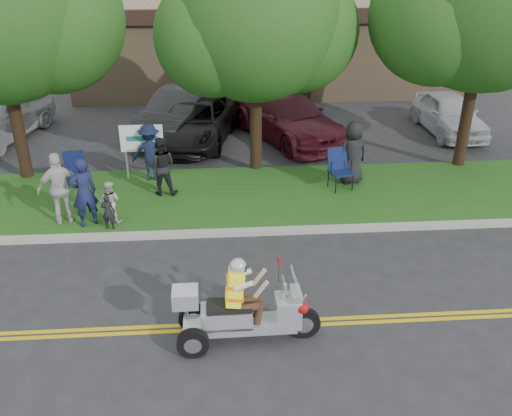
{
  "coord_description": "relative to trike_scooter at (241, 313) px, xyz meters",
  "views": [
    {
      "loc": [
        -0.64,
        -8.69,
        6.54
      ],
      "look_at": [
        0.13,
        2.0,
        1.24
      ],
      "focal_mm": 38.0,
      "sensor_mm": 36.0,
      "label": 1
    }
  ],
  "objects": [
    {
      "name": "curb",
      "position": [
        0.35,
        3.95,
        -0.54
      ],
      "size": [
        60.0,
        0.25,
        0.12
      ],
      "primitive_type": "cube",
      "color": "#A8A89E",
      "rests_on": "ground"
    },
    {
      "name": "centerline_far",
      "position": [
        0.35,
        0.48,
        -0.6
      ],
      "size": [
        60.0,
        0.1,
        0.01
      ],
      "primitive_type": "cube",
      "color": "gold",
      "rests_on": "ground"
    },
    {
      "name": "business_sign",
      "position": [
        -2.55,
        7.5,
        0.65
      ],
      "size": [
        1.25,
        0.06,
        1.75
      ],
      "color": "silver",
      "rests_on": "ground"
    },
    {
      "name": "spectator_adult_mid",
      "position": [
        -1.9,
        6.3,
        0.33
      ],
      "size": [
        0.85,
        0.68,
        1.67
      ],
      "primitive_type": "imported",
      "rotation": [
        0.0,
        0.0,
        3.08
      ],
      "color": "black",
      "rests_on": "grass_verge"
    },
    {
      "name": "lawn_chair_a",
      "position": [
        -4.4,
        6.81,
        0.12
      ],
      "size": [
        0.67,
        0.69,
        1.1
      ],
      "rotation": [
        0.0,
        0.0,
        0.16
      ],
      "color": "black",
      "rests_on": "grass_verge"
    },
    {
      "name": "trike_scooter",
      "position": [
        0.0,
        0.0,
        0.0
      ],
      "size": [
        2.63,
        0.88,
        1.73
      ],
      "rotation": [
        0.0,
        0.0,
        0.01
      ],
      "color": "black",
      "rests_on": "ground"
    },
    {
      "name": "lawn_chair_b",
      "position": [
        3.12,
        6.4,
        0.16
      ],
      "size": [
        0.75,
        0.77,
        1.16
      ],
      "rotation": [
        0.0,
        0.0,
        0.26
      ],
      "color": "black",
      "rests_on": "grass_verge"
    },
    {
      "name": "parked_car_far_right",
      "position": [
        8.33,
        11.36,
        0.13
      ],
      "size": [
        1.75,
        4.31,
        1.46
      ],
      "primitive_type": "imported",
      "rotation": [
        0.0,
        0.0,
        0.01
      ],
      "color": "silver",
      "rests_on": "ground"
    },
    {
      "name": "spectator_chair_b",
      "position": [
        3.57,
        6.71,
        0.42
      ],
      "size": [
        1.03,
        0.82,
        1.84
      ],
      "primitive_type": "imported",
      "rotation": [
        0.0,
        0.0,
        3.43
      ],
      "color": "black",
      "rests_on": "grass_verge"
    },
    {
      "name": "tree_right",
      "position": [
        7.42,
        7.93,
        4.42
      ],
      "size": [
        6.86,
        5.6,
        8.07
      ],
      "color": "#332114",
      "rests_on": "ground"
    },
    {
      "name": "ground",
      "position": [
        0.35,
        0.9,
        -0.6
      ],
      "size": [
        120.0,
        120.0,
        0.0
      ],
      "primitive_type": "plane",
      "color": "#28282B",
      "rests_on": "ground"
    },
    {
      "name": "spectator_chair_a",
      "position": [
        -2.32,
        7.4,
        0.35
      ],
      "size": [
        1.11,
        0.65,
        1.7
      ],
      "primitive_type": "imported",
      "rotation": [
        0.0,
        0.0,
        3.16
      ],
      "color": "#141C38",
      "rests_on": "grass_verge"
    },
    {
      "name": "spectator_adult_right",
      "position": [
        -4.25,
        4.75,
        0.43
      ],
      "size": [
        1.17,
        0.79,
        1.85
      ],
      "primitive_type": "imported",
      "rotation": [
        0.0,
        0.0,
        3.48
      ],
      "color": "silver",
      "rests_on": "grass_verge"
    },
    {
      "name": "spectator_adult_left",
      "position": [
        -3.64,
        4.56,
        0.39
      ],
      "size": [
        0.77,
        0.68,
        1.77
      ],
      "primitive_type": "imported",
      "rotation": [
        0.0,
        0.0,
        3.63
      ],
      "color": "#191E47",
      "rests_on": "grass_verge"
    },
    {
      "name": "commercial_building",
      "position": [
        2.35,
        19.88,
        1.41
      ],
      "size": [
        18.0,
        8.2,
        4.0
      ],
      "color": "#9E7F5B",
      "rests_on": "ground"
    },
    {
      "name": "child_left",
      "position": [
        -3.06,
        4.3,
        -0.04
      ],
      "size": [
        0.36,
        0.26,
        0.93
      ],
      "primitive_type": "imported",
      "rotation": [
        0.0,
        0.0,
        3.02
      ],
      "color": "black",
      "rests_on": "grass_verge"
    },
    {
      "name": "parked_car_left",
      "position": [
        -1.65,
        11.76,
        0.24
      ],
      "size": [
        3.54,
        5.39,
        1.68
      ],
      "primitive_type": "imported",
      "rotation": [
        0.0,
        0.0,
        -0.38
      ],
      "color": "#2F2F32",
      "rests_on": "ground"
    },
    {
      "name": "child_right",
      "position": [
        -3.08,
        4.67,
        0.05
      ],
      "size": [
        0.58,
        0.48,
        1.1
      ],
      "primitive_type": "imported",
      "rotation": [
        0.0,
        0.0,
        3.01
      ],
      "color": "silver",
      "rests_on": "grass_verge"
    },
    {
      "name": "centerline_near",
      "position": [
        0.35,
        0.32,
        -0.6
      ],
      "size": [
        60.0,
        0.1,
        0.01
      ],
      "primitive_type": "cube",
      "color": "gold",
      "rests_on": "ground"
    },
    {
      "name": "tree_mid",
      "position": [
        0.91,
        8.13,
        3.83
      ],
      "size": [
        5.88,
        4.8,
        7.05
      ],
      "color": "#332114",
      "rests_on": "ground"
    },
    {
      "name": "parked_car_mid",
      "position": [
        -1.11,
        11.05,
        0.14
      ],
      "size": [
        3.63,
        5.77,
        1.49
      ],
      "primitive_type": "imported",
      "rotation": [
        0.0,
        0.0,
        -0.23
      ],
      "color": "black",
      "rests_on": "ground"
    },
    {
      "name": "grass_verge",
      "position": [
        0.35,
        6.1,
        -0.55
      ],
      "size": [
        60.0,
        4.0,
        0.1
      ],
      "primitive_type": "cube",
      "color": "#1E5516",
      "rests_on": "ground"
    },
    {
      "name": "parked_car_right",
      "position": [
        2.21,
        11.09,
        0.2
      ],
      "size": [
        4.31,
        6.01,
        1.62
      ],
      "primitive_type": "imported",
      "rotation": [
        0.0,
        0.0,
        0.41
      ],
      "color": "#451019",
      "rests_on": "ground"
    }
  ]
}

